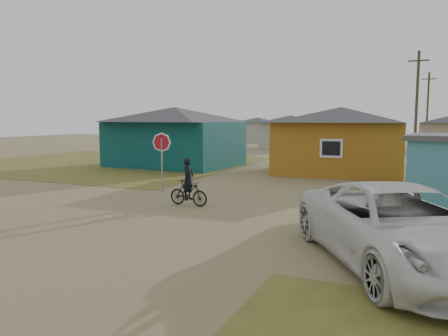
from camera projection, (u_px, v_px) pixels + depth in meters
The scene contains 11 objects.
ground at pixel (192, 217), 14.28m from camera, with size 120.00×120.00×0.00m, color olive.
grass_nw at pixel (106, 163), 31.72m from camera, with size 20.00×18.00×0.00m, color olive.
house_teal at pixel (175, 136), 29.74m from camera, with size 8.93×7.08×4.00m.
house_yellow at pixel (341, 139), 25.78m from camera, with size 7.72×6.76×3.90m.
house_pale_west at pixel (290, 131), 47.39m from camera, with size 7.04×6.15×3.60m.
house_pale_north at pixel (258, 129), 61.52m from camera, with size 6.28×5.81×3.40m.
utility_pole_near at pixel (417, 106), 31.20m from camera, with size 1.40×0.20×8.00m.
utility_pole_far at pixel (427, 110), 45.35m from camera, with size 1.40×0.20×8.00m.
stop_sign at pixel (162, 149), 19.10m from camera, with size 0.84×0.22×2.61m.
cyclist at pixel (188, 188), 16.08m from camera, with size 1.59×0.58×1.78m.
vehicle at pixel (401, 227), 9.37m from camera, with size 2.93×6.36×1.77m, color silver.
Camera 1 is at (6.62, -12.40, 3.20)m, focal length 35.00 mm.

